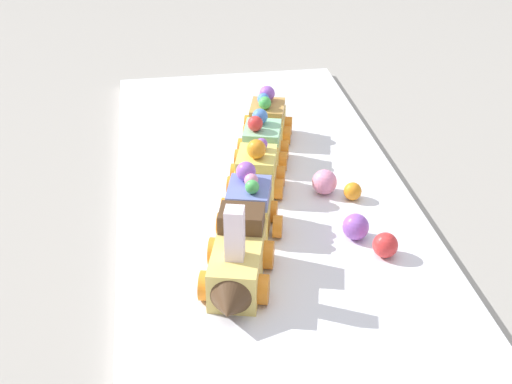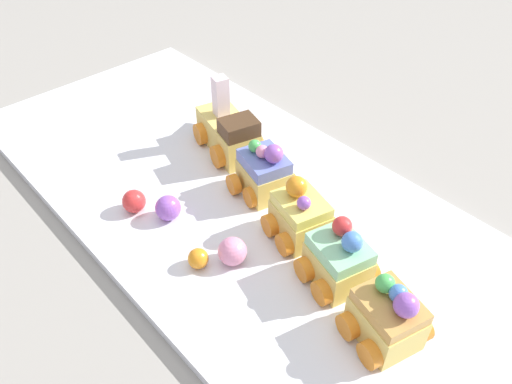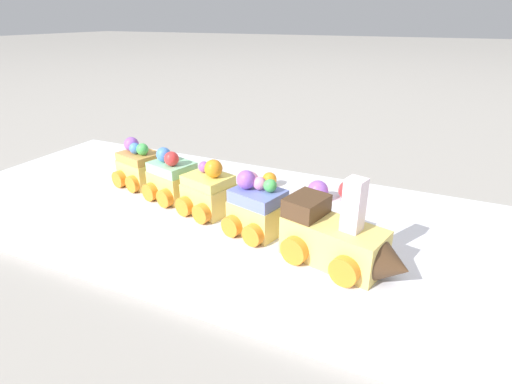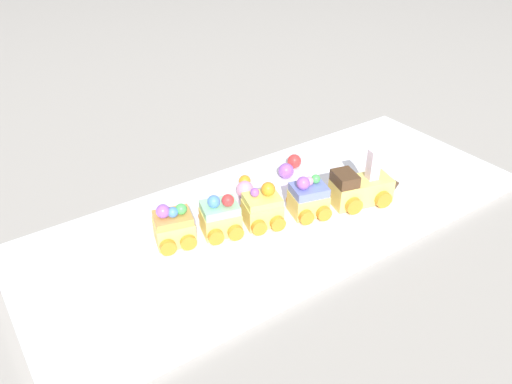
{
  "view_description": "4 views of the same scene",
  "coord_description": "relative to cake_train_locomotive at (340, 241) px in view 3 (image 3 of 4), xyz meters",
  "views": [
    {
      "loc": [
        0.67,
        -0.12,
        0.44
      ],
      "look_at": [
        0.04,
        -0.02,
        0.06
      ],
      "focal_mm": 50.0,
      "sensor_mm": 36.0,
      "label": 1
    },
    {
      "loc": [
        -0.29,
        0.28,
        0.39
      ],
      "look_at": [
        0.01,
        0.01,
        0.05
      ],
      "focal_mm": 35.0,
      "sensor_mm": 36.0,
      "label": 2
    },
    {
      "loc": [
        0.2,
        -0.39,
        0.24
      ],
      "look_at": [
        0.0,
        0.03,
        0.03
      ],
      "focal_mm": 28.0,
      "sensor_mm": 36.0,
      "label": 3
    },
    {
      "loc": [
        -0.42,
        -0.53,
        0.48
      ],
      "look_at": [
        -0.04,
        0.01,
        0.06
      ],
      "focal_mm": 35.0,
      "sensor_mm": 36.0,
      "label": 4
    }
  ],
  "objects": [
    {
      "name": "ground_plane",
      "position": [
        -0.13,
        0.05,
        -0.04
      ],
      "size": [
        10.0,
        10.0,
        0.0
      ],
      "primitive_type": "plane",
      "color": "gray"
    },
    {
      "name": "display_board",
      "position": [
        -0.13,
        0.05,
        -0.03
      ],
      "size": [
        0.84,
        0.34,
        0.01
      ],
      "primitive_type": "cube",
      "color": "white",
      "rests_on": "ground_plane"
    },
    {
      "name": "cake_train_locomotive",
      "position": [
        0.0,
        0.0,
        0.0
      ],
      "size": [
        0.13,
        0.08,
        0.09
      ],
      "rotation": [
        0.0,
        0.0,
        -0.26
      ],
      "color": "#EACC66",
      "rests_on": "display_board"
    },
    {
      "name": "cake_car_blueberry",
      "position": [
        -0.1,
        0.03,
        0.0
      ],
      "size": [
        0.07,
        0.08,
        0.07
      ],
      "rotation": [
        0.0,
        0.0,
        -0.26
      ],
      "color": "#EACC66",
      "rests_on": "display_board"
    },
    {
      "name": "cake_car_lemon",
      "position": [
        -0.18,
        0.05,
        -0.0
      ],
      "size": [
        0.07,
        0.08,
        0.07
      ],
      "rotation": [
        0.0,
        0.0,
        -0.26
      ],
      "color": "#EACC66",
      "rests_on": "display_board"
    },
    {
      "name": "cake_car_mint",
      "position": [
        -0.24,
        0.06,
        0.0
      ],
      "size": [
        0.07,
        0.08,
        0.07
      ],
      "rotation": [
        0.0,
        0.0,
        -0.26
      ],
      "color": "#EACC66",
      "rests_on": "display_board"
    },
    {
      "name": "cake_car_caramel",
      "position": [
        -0.31,
        0.08,
        0.0
      ],
      "size": [
        0.07,
        0.08,
        0.07
      ],
      "rotation": [
        0.0,
        0.0,
        -0.26
      ],
      "color": "#EACC66",
      "rests_on": "display_board"
    },
    {
      "name": "gumball_orange",
      "position": [
        -0.14,
        0.15,
        -0.01
      ],
      "size": [
        0.02,
        0.02,
        0.02
      ],
      "primitive_type": "sphere",
      "color": "orange",
      "rests_on": "display_board"
    },
    {
      "name": "gumball_red",
      "position": [
        -0.03,
        0.15,
        -0.01
      ],
      "size": [
        0.03,
        0.03,
        0.03
      ],
      "primitive_type": "sphere",
      "color": "red",
      "rests_on": "display_board"
    },
    {
      "name": "gumball_purple",
      "position": [
        -0.06,
        0.13,
        -0.01
      ],
      "size": [
        0.03,
        0.03,
        0.03
      ],
      "primitive_type": "sphere",
      "color": "#9956C6",
      "rests_on": "display_board"
    },
    {
      "name": "gumball_pink",
      "position": [
        -0.16,
        0.12,
        -0.01
      ],
      "size": [
        0.03,
        0.03,
        0.03
      ],
      "primitive_type": "sphere",
      "color": "pink",
      "rests_on": "display_board"
    }
  ]
}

